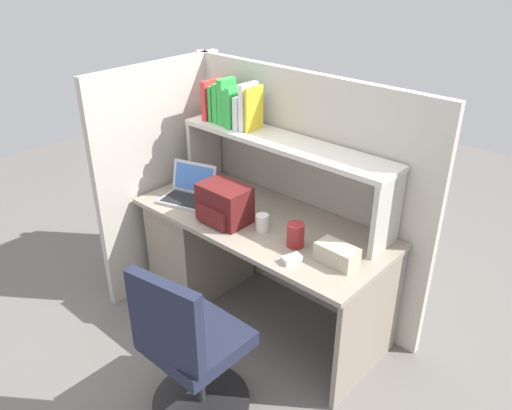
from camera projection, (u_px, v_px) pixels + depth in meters
ground_plane at (261, 316)px, 3.40m from camera, size 8.00×8.00×0.00m
desk at (218, 243)px, 3.45m from camera, size 1.60×0.70×0.73m
cubicle_partition_rear at (301, 192)px, 3.29m from camera, size 1.84×0.05×1.55m
cubicle_partition_left at (164, 176)px, 3.51m from camera, size 0.05×1.06×1.55m
overhead_hutch at (284, 156)px, 3.03m from camera, size 1.44×0.28×0.45m
reference_books_on_shelf at (232, 105)px, 3.18m from camera, size 0.38×0.19×0.29m
laptop at (189, 192)px, 3.29m from camera, size 0.37×0.34×0.22m
backpack at (224, 204)px, 3.01m from camera, size 0.30×0.23×0.23m
computer_mouse at (292, 259)px, 2.66m from camera, size 0.09×0.12×0.03m
paper_cup at (262, 223)px, 2.94m from camera, size 0.08×0.08×0.10m
tissue_box at (337, 254)px, 2.64m from camera, size 0.22×0.13×0.10m
snack_canister at (296, 235)px, 2.78m from camera, size 0.10×0.10×0.14m
office_chair at (191, 356)px, 2.54m from camera, size 0.52×0.52×0.93m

